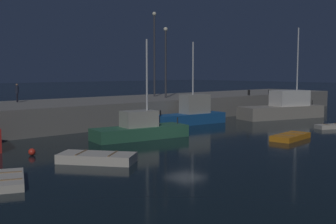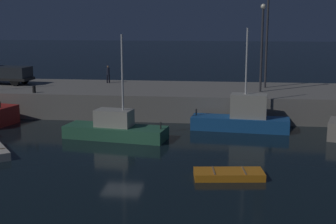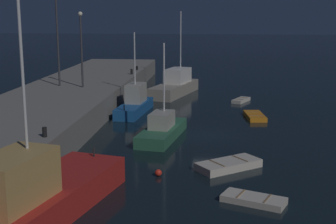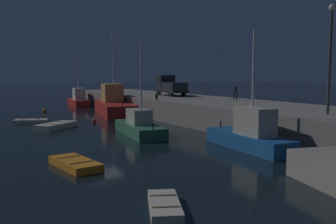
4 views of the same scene
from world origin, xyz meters
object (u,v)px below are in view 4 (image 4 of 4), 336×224
Objects in this scene: lamp_post_west at (330,50)px; rowboat_white_mid at (75,163)px; fishing_trawler_green at (139,126)px; dinghy_orange_near at (31,121)px; dockworker at (235,91)px; bollard_central at (157,97)px; fishing_trawler_red at (250,134)px; fishing_boat_white at (114,104)px; rowboat_blue_far at (164,206)px; mooring_buoy_near at (94,121)px; dinghy_red_small at (56,126)px; fishing_boat_black at (78,100)px; utility_truck at (170,86)px; mooring_buoy_mid at (44,110)px.

rowboat_white_mid is at bearing -99.11° from lamp_post_west.
fishing_trawler_green is 2.14× the size of dinghy_orange_near.
bollard_central is (-4.72, -7.08, -0.66)m from dockworker.
fishing_trawler_red is 0.60× the size of fishing_boat_white.
fishing_boat_white is at bearing -143.03° from dockworker.
fishing_trawler_red is 12.59m from rowboat_blue_far.
lamp_post_west reaches higher than mooring_buoy_near.
dinghy_red_small is 0.58× the size of lamp_post_west.
fishing_trawler_green reaches higher than rowboat_blue_far.
fishing_boat_black is 2.73× the size of rowboat_blue_far.
rowboat_white_mid is (37.98, -11.78, -0.73)m from fishing_boat_black.
fishing_trawler_red reaches higher than dinghy_orange_near.
rowboat_blue_far is (31.89, -11.02, -1.02)m from fishing_boat_white.
dockworker is (-14.52, 4.08, -3.42)m from lamp_post_west.
utility_truck reaches higher than dockworker.
fishing_trawler_green is 17.39m from rowboat_blue_far.
rowboat_blue_far is at bearing 6.57° from rowboat_white_mid.
dinghy_red_small is 23.00m from rowboat_blue_far.
fishing_trawler_green is 12.22× the size of bollard_central.
fishing_trawler_green is at bearing 26.82° from dinghy_orange_near.
fishing_boat_black is at bearing 162.76° from rowboat_white_mid.
mooring_buoy_near is 0.85× the size of mooring_buoy_mid.
fishing_boat_black is at bearing 167.05° from mooring_buoy_near.
dinghy_red_small is at bearing 175.62° from rowboat_blue_far.
fishing_boat_white is at bearing 144.78° from mooring_buoy_near.
dinghy_red_small is at bearing -45.94° from fishing_boat_white.
dinghy_orange_near is 7.06× the size of mooring_buoy_mid.
bollard_central is at bearing -171.13° from lamp_post_west.
fishing_trawler_red is at bearing -36.79° from dockworker.
fishing_boat_black reaches higher than dinghy_orange_near.
dinghy_red_small is at bearing -141.01° from lamp_post_west.
rowboat_white_mid is at bearing -40.22° from bollard_central.
dinghy_orange_near is 11.23m from mooring_buoy_mid.
mooring_buoy_mid is at bearing 161.14° from dinghy_orange_near.
fishing_trawler_red is 18.21× the size of mooring_buoy_near.
fishing_trawler_red reaches higher than fishing_trawler_green.
mooring_buoy_near is at bearing 157.61° from rowboat_white_mid.
fishing_boat_black reaches higher than mooring_buoy_near.
fishing_trawler_red is 2.19× the size of dinghy_orange_near.
dinghy_red_small is 18.05m from utility_truck.
dinghy_orange_near is (-12.34, -6.24, -0.54)m from fishing_trawler_green.
rowboat_blue_far is 27.87m from bollard_central.
dockworker is at bearing 143.21° from fishing_trawler_red.
fishing_trawler_green is 1.96× the size of rowboat_white_mid.
fishing_boat_white is at bearing -104.45° from utility_truck.
dockworker is at bearing 80.31° from dinghy_red_small.
fishing_trawler_red is at bearing 14.16° from mooring_buoy_near.
fishing_trawler_green is 18.22m from utility_truck.
fishing_boat_black is 47.25m from rowboat_blue_far.
mooring_buoy_mid is (7.01, -6.69, -0.68)m from fishing_boat_black.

